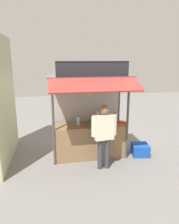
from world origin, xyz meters
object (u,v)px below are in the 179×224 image
water_bottle_right (102,119)px  banana_bunch_inner_right (73,90)px  magazine_stack_far_right (113,124)px  vendor_person (104,131)px  banana_bunch_leftmost (90,92)px  water_bottle_back_left (78,120)px  water_bottle_far_left (103,117)px  banana_bunch_inner_left (111,89)px  water_bottle_left (98,118)px  plastic_crate (140,150)px  magazine_stack_mid_left (93,123)px  magazine_stack_rear_center (122,123)px  water_bottle_back_right (115,118)px

water_bottle_right → banana_bunch_inner_right: (-0.81, -0.49, 0.87)m
water_bottle_right → magazine_stack_far_right: size_ratio=0.88×
banana_bunch_inner_right → vendor_person: size_ratio=0.15×
banana_bunch_leftmost → water_bottle_back_left: bearing=117.6°
water_bottle_far_left → banana_bunch_inner_left: bearing=-87.0°
water_bottle_left → water_bottle_right: bearing=-25.1°
banana_bunch_leftmost → vendor_person: size_ratio=0.20×
water_bottle_right → banana_bunch_leftmost: (-0.42, -0.49, 0.80)m
banana_bunch_inner_right → banana_bunch_inner_left: bearing=-0.1°
water_bottle_far_left → water_bottle_back_left: bearing=-167.6°
banana_bunch_leftmost → plastic_crate: bearing=8.5°
water_bottle_far_left → banana_bunch_inner_left: (0.03, -0.60, 0.85)m
magazine_stack_far_right → vendor_person: vendor_person is taller
water_bottle_left → magazine_stack_mid_left: 0.24m
magazine_stack_mid_left → magazine_stack_far_right: magazine_stack_far_right is taller
magazine_stack_rear_center → banana_bunch_inner_right: (-1.31, -0.29, 0.97)m
water_bottle_back_left → magazine_stack_far_right: water_bottle_back_left is taller
magazine_stack_rear_center → banana_bunch_leftmost: banana_bunch_leftmost is taller
water_bottle_far_left → plastic_crate: size_ratio=0.71×
banana_bunch_inner_right → banana_bunch_leftmost: (0.39, 0.00, -0.07)m
banana_bunch_leftmost → water_bottle_far_left: bearing=51.8°
water_bottle_back_left → banana_bunch_inner_right: (-0.16, -0.44, 0.87)m
plastic_crate → banana_bunch_inner_left: bearing=-166.9°
magazine_stack_rear_center → vendor_person: size_ratio=0.17×
magazine_stack_rear_center → vendor_person: (-0.64, -0.58, 0.02)m
banana_bunch_leftmost → banana_bunch_inner_left: same height
water_bottle_back_left → water_bottle_far_left: (0.70, 0.15, 0.03)m
water_bottle_left → magazine_stack_rear_center: water_bottle_left is taller
water_bottle_back_left → vendor_person: 0.90m
water_bottle_left → water_bottle_far_left: same height
water_bottle_back_left → banana_bunch_inner_right: size_ratio=1.11×
banana_bunch_inner_right → water_bottle_back_left: bearing=70.2°
magazine_stack_far_right → plastic_crate: magazine_stack_far_right is taller
water_bottle_back_right → vendor_person: size_ratio=0.17×
water_bottle_right → banana_bunch_leftmost: bearing=-130.8°
water_bottle_far_left → plastic_crate: bearing=-20.7°
water_bottle_right → plastic_crate: size_ratio=0.61×
magazine_stack_rear_center → vendor_person: 0.86m
water_bottle_back_right → banana_bunch_inner_left: 1.05m
water_bottle_back_left → water_bottle_back_right: bearing=3.3°
water_bottle_right → magazine_stack_far_right: water_bottle_right is taller
banana_bunch_inner_left → plastic_crate: size_ratio=0.54×
plastic_crate → magazine_stack_far_right: bearing=-177.8°
banana_bunch_leftmost → magazine_stack_rear_center: bearing=17.1°
banana_bunch_leftmost → banana_bunch_inner_left: bearing=-0.5°
magazine_stack_far_right → vendor_person: 0.61m
water_bottle_back_right → magazine_stack_far_right: water_bottle_back_right is taller
vendor_person → water_bottle_far_left: bearing=-108.6°
banana_bunch_inner_left → magazine_stack_mid_left: bearing=130.7°
water_bottle_back_left → magazine_stack_mid_left: water_bottle_back_left is taller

